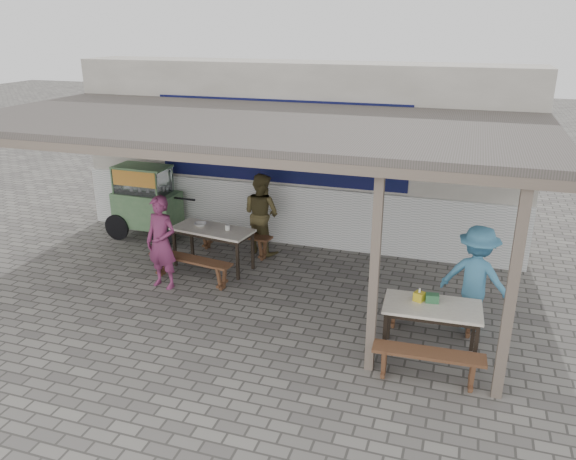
# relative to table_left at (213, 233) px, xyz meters

# --- Properties ---
(ground) EXTENTS (60.00, 60.00, 0.00)m
(ground) POSITION_rel_table_left_xyz_m (0.91, -1.40, -0.67)
(ground) COLOR slate
(ground) RESTS_ON ground
(back_wall) EXTENTS (9.00, 1.28, 3.50)m
(back_wall) POSITION_rel_table_left_xyz_m (0.91, 2.18, 1.05)
(back_wall) COLOR beige
(back_wall) RESTS_ON ground
(warung_roof) EXTENTS (9.00, 4.21, 2.81)m
(warung_roof) POSITION_rel_table_left_xyz_m (0.93, -0.50, 2.04)
(warung_roof) COLOR #524946
(warung_roof) RESTS_ON ground
(table_left) EXTENTS (1.53, 0.85, 0.75)m
(table_left) POSITION_rel_table_left_xyz_m (0.00, 0.00, 0.00)
(table_left) COLOR silver
(table_left) RESTS_ON ground
(bench_left_street) EXTENTS (1.58, 0.51, 0.45)m
(bench_left_street) POSITION_rel_table_left_xyz_m (-0.11, -0.69, -0.33)
(bench_left_street) COLOR brown
(bench_left_street) RESTS_ON ground
(bench_left_wall) EXTENTS (1.58, 0.51, 0.45)m
(bench_left_wall) POSITION_rel_table_left_xyz_m (0.11, 0.69, -0.33)
(bench_left_wall) COLOR brown
(bench_left_wall) RESTS_ON ground
(table_right) EXTENTS (1.28, 0.74, 0.75)m
(table_right) POSITION_rel_table_left_xyz_m (3.96, -1.76, -0.00)
(table_right) COLOR silver
(table_right) RESTS_ON ground
(bench_right_street) EXTENTS (1.36, 0.34, 0.45)m
(bench_right_street) POSITION_rel_table_left_xyz_m (3.99, -2.41, -0.34)
(bench_right_street) COLOR brown
(bench_right_street) RESTS_ON ground
(bench_right_wall) EXTENTS (1.36, 0.34, 0.45)m
(bench_right_wall) POSITION_rel_table_left_xyz_m (3.93, -1.11, -0.34)
(bench_right_wall) COLOR brown
(bench_right_wall) RESTS_ON ground
(vendor_cart) EXTENTS (1.92, 0.76, 1.51)m
(vendor_cart) POSITION_rel_table_left_xyz_m (-1.95, 0.99, 0.15)
(vendor_cart) COLOR #688D5E
(vendor_cart) RESTS_ON ground
(patron_street_side) EXTENTS (0.63, 0.46, 1.58)m
(patron_street_side) POSITION_rel_table_left_xyz_m (-0.46, -0.97, 0.12)
(patron_street_side) COLOR #762D54
(patron_street_side) RESTS_ON ground
(patron_wall_side) EXTENTS (0.93, 0.83, 1.57)m
(patron_wall_side) POSITION_rel_table_left_xyz_m (0.57, 0.97, 0.11)
(patron_wall_side) COLOR brown
(patron_wall_side) RESTS_ON ground
(patron_right_table) EXTENTS (1.13, 0.82, 1.56)m
(patron_right_table) POSITION_rel_table_left_xyz_m (4.49, -0.80, 0.11)
(patron_right_table) COLOR #478DB7
(patron_right_table) RESTS_ON ground
(tissue_box) EXTENTS (0.16, 0.16, 0.12)m
(tissue_box) POSITION_rel_table_left_xyz_m (3.78, -1.68, 0.14)
(tissue_box) COLOR gold
(tissue_box) RESTS_ON table_right
(donation_box) EXTENTS (0.18, 0.14, 0.11)m
(donation_box) POSITION_rel_table_left_xyz_m (3.94, -1.67, 0.14)
(donation_box) COLOR #2F6A40
(donation_box) RESTS_ON table_right
(condiment_jar) EXTENTS (0.08, 0.08, 0.09)m
(condiment_jar) POSITION_rel_table_left_xyz_m (0.29, 0.02, 0.13)
(condiment_jar) COLOR silver
(condiment_jar) RESTS_ON table_left
(condiment_bowl) EXTENTS (0.28, 0.28, 0.05)m
(condiment_bowl) POSITION_rel_table_left_xyz_m (-0.27, 0.07, 0.11)
(condiment_bowl) COLOR white
(condiment_bowl) RESTS_ON table_left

